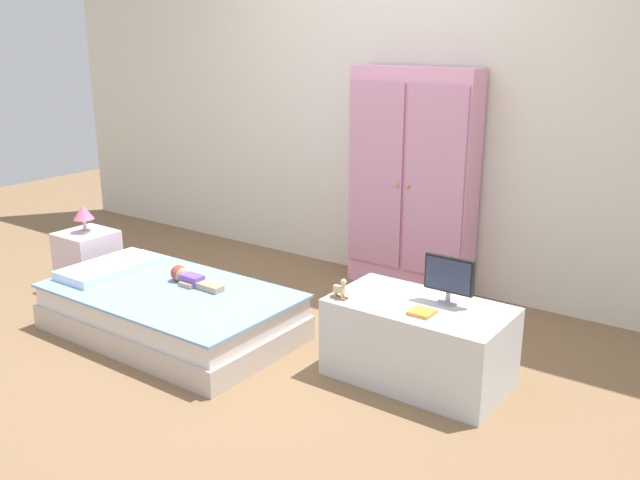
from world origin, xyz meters
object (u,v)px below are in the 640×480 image
Objects in this scene: doll at (187,277)px; nightstand at (88,261)px; tv_monitor at (449,277)px; rocking_horse_toy at (340,289)px; table_lamp at (83,214)px; wardrobe at (412,182)px; book_orange at (422,312)px; bed at (171,312)px; tv_stand at (419,342)px.

doll is 1.01m from nightstand.
tv_monitor reaches higher than rocking_horse_toy.
tv_monitor is 2.33× the size of rocking_horse_toy.
table_lamp is at bearing 177.60° from doll.
wardrobe is at bearing 36.69° from table_lamp.
book_orange is (2.47, 0.06, -0.12)m from table_lamp.
wardrobe reaches higher than bed.
doll is 3.60× the size of rocking_horse_toy.
tv_stand reaches higher than nightstand.
tv_monitor is (2.51, 0.25, 0.34)m from nightstand.
tv_monitor is at bearing 5.74° from nightstand.
tv_monitor is 0.53m from rocking_horse_toy.
tv_monitor is at bearing -53.33° from wardrobe.
rocking_horse_toy is (-0.36, -0.17, 0.25)m from tv_stand.
rocking_horse_toy is at bearing -76.39° from wardrobe.
doll is at bearing -168.99° from tv_monitor.
doll is 1.02m from table_lamp.
tv_monitor is at bearing 5.74° from table_lamp.
tv_stand is at bearing -141.43° from tv_monitor.
book_orange is (0.74, -1.24, -0.32)m from wardrobe.
nightstand is 3.64× the size of book_orange.
tv_stand is at bearing 13.51° from bed.
doll is 1.56m from tv_monitor.
book_orange is (0.07, -0.11, 0.21)m from tv_stand.
tv_stand is 0.25m from book_orange.
wardrobe is 1.36m from rocking_horse_toy.
rocking_horse_toy is 0.98× the size of book_orange.
doll is at bearing -171.49° from tv_stand.
nightstand reaches higher than doll.
book_orange reaches higher than tv_stand.
nightstand is 1.60× the size of tv_monitor.
book_orange is (1.48, 0.23, 0.28)m from bed.
wardrobe is at bearing 36.69° from nightstand.
table_lamp reaches higher than bed.
table_lamp is 0.21× the size of tv_stand.
doll is at bearing -2.40° from nightstand.
bed is 1.01m from nightstand.
bed is 0.98× the size of wardrobe.
tv_monitor is at bearing 15.56° from bed.
tv_monitor is at bearing 28.91° from rocking_horse_toy.
table_lamp is at bearing 0.00° from nightstand.
rocking_horse_toy is (2.05, -0.00, -0.08)m from table_lamp.
tv_stand is at bearing 8.51° from doll.
tv_stand is (2.41, 0.17, 0.00)m from nightstand.
table_lamp is 2.48m from book_orange.
nightstand is (-1.00, 0.04, -0.11)m from doll.
wardrobe reaches higher than doll.
nightstand is 2.18× the size of table_lamp.
wardrobe is 1.41m from tv_stand.
book_orange is at bearing -101.42° from tv_monitor.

